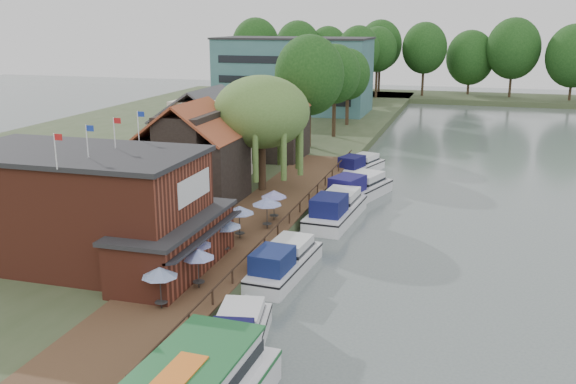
% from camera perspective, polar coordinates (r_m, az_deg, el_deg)
% --- Properties ---
extents(ground, '(260.00, 260.00, 0.00)m').
position_cam_1_polar(ground, '(38.95, 3.57, -9.36)').
color(ground, '#4F5C5A').
rests_on(ground, ground).
extents(land_bank, '(50.00, 140.00, 1.00)m').
position_cam_1_polar(land_bank, '(80.68, -11.88, 3.62)').
color(land_bank, '#384728').
rests_on(land_bank, ground).
extents(quay_deck, '(6.00, 50.00, 0.10)m').
position_cam_1_polar(quay_deck, '(49.63, -2.87, -2.58)').
color(quay_deck, '#47301E').
rests_on(quay_deck, land_bank).
extents(quay_rail, '(0.20, 49.00, 1.00)m').
position_cam_1_polar(quay_rail, '(49.17, 0.29, -2.18)').
color(quay_rail, black).
rests_on(quay_rail, land_bank).
extents(pub, '(20.00, 11.00, 7.30)m').
position_cam_1_polar(pub, '(41.60, -15.81, -1.48)').
color(pub, maroon).
rests_on(pub, land_bank).
extents(hotel_block, '(25.40, 12.40, 12.30)m').
position_cam_1_polar(hotel_block, '(109.11, 0.49, 10.39)').
color(hotel_block, '#38666B').
rests_on(hotel_block, land_bank).
extents(cottage_a, '(8.60, 7.60, 8.50)m').
position_cam_1_polar(cottage_a, '(54.73, -8.50, 3.49)').
color(cottage_a, black).
rests_on(cottage_a, land_bank).
extents(cottage_b, '(9.60, 8.60, 8.50)m').
position_cam_1_polar(cottage_b, '(64.90, -7.24, 5.35)').
color(cottage_b, beige).
rests_on(cottage_b, land_bank).
extents(cottage_c, '(7.60, 7.60, 8.50)m').
position_cam_1_polar(cottage_c, '(71.83, -1.43, 6.40)').
color(cottage_c, black).
rests_on(cottage_c, land_bank).
extents(willow, '(8.60, 8.60, 10.43)m').
position_cam_1_polar(willow, '(57.47, -2.36, 5.17)').
color(willow, '#476B2D').
rests_on(willow, land_bank).
extents(umbrella_0, '(1.97, 1.97, 2.38)m').
position_cam_1_polar(umbrella_0, '(35.17, -11.27, -8.35)').
color(umbrella_0, navy).
rests_on(umbrella_0, quay_deck).
extents(umbrella_1, '(1.97, 1.97, 2.38)m').
position_cam_1_polar(umbrella_1, '(37.40, -7.98, -6.74)').
color(umbrella_1, navy).
rests_on(umbrella_1, quay_deck).
extents(umbrella_2, '(2.40, 2.40, 2.38)m').
position_cam_1_polar(umbrella_2, '(39.38, -8.46, -5.62)').
color(umbrella_2, navy).
rests_on(umbrella_2, quay_deck).
extents(umbrella_3, '(2.35, 2.35, 2.38)m').
position_cam_1_polar(umbrella_3, '(42.55, -5.70, -3.93)').
color(umbrella_3, navy).
rests_on(umbrella_3, quay_deck).
extents(umbrella_4, '(2.13, 2.13, 2.38)m').
position_cam_1_polar(umbrella_4, '(45.38, -4.33, -2.68)').
color(umbrella_4, navy).
rests_on(umbrella_4, quay_deck).
extents(umbrella_5, '(2.23, 2.23, 2.38)m').
position_cam_1_polar(umbrella_5, '(47.33, -1.88, -1.89)').
color(umbrella_5, navy).
rests_on(umbrella_5, quay_deck).
extents(umbrella_6, '(2.02, 2.02, 2.38)m').
position_cam_1_polar(umbrella_6, '(49.33, -1.26, -1.18)').
color(umbrella_6, navy).
rests_on(umbrella_6, quay_deck).
extents(cruiser_0, '(4.55, 9.58, 2.20)m').
position_cam_1_polar(cruiser_0, '(32.51, -4.66, -12.45)').
color(cruiser_0, white).
rests_on(cruiser_0, ground).
extents(cruiser_1, '(3.83, 9.88, 2.34)m').
position_cam_1_polar(cruiser_1, '(41.69, -0.45, -5.90)').
color(cruiser_1, silver).
rests_on(cruiser_1, ground).
extents(cruiser_2, '(4.12, 10.78, 2.59)m').
position_cam_1_polar(cruiser_2, '(52.88, 4.29, -1.21)').
color(cruiser_2, white).
rests_on(cruiser_2, ground).
extents(cruiser_3, '(6.30, 10.94, 2.54)m').
position_cam_1_polar(cruiser_3, '(59.49, 6.20, 0.57)').
color(cruiser_3, silver).
rests_on(cruiser_3, ground).
extents(cruiser_4, '(5.47, 9.55, 2.17)m').
position_cam_1_polar(cruiser_4, '(69.61, 6.34, 2.54)').
color(cruiser_4, white).
rests_on(cruiser_4, ground).
extents(swan, '(0.44, 0.44, 0.44)m').
position_cam_1_polar(swan, '(31.47, -9.15, -15.44)').
color(swan, white).
rests_on(swan, ground).
extents(bank_tree_0, '(8.34, 8.34, 13.46)m').
position_cam_1_polar(bank_tree_0, '(77.89, 1.90, 8.92)').
color(bank_tree_0, '#143811').
rests_on(bank_tree_0, land_bank).
extents(bank_tree_1, '(6.72, 6.72, 12.12)m').
position_cam_1_polar(bank_tree_1, '(85.13, 4.14, 8.96)').
color(bank_tree_1, '#143811').
rests_on(bank_tree_1, land_bank).
extents(bank_tree_2, '(6.45, 6.45, 11.10)m').
position_cam_1_polar(bank_tree_2, '(95.25, 5.32, 9.28)').
color(bank_tree_2, '#143811').
rests_on(bank_tree_2, land_bank).
extents(bank_tree_3, '(6.80, 6.80, 11.83)m').
position_cam_1_polar(bank_tree_3, '(116.67, 4.03, 10.55)').
color(bank_tree_3, '#143811').
rests_on(bank_tree_3, land_bank).
extents(bank_tree_4, '(7.85, 7.85, 14.10)m').
position_cam_1_polar(bank_tree_4, '(122.32, 6.25, 11.24)').
color(bank_tree_4, '#143811').
rests_on(bank_tree_4, land_bank).
extents(bank_tree_5, '(7.70, 7.70, 13.85)m').
position_cam_1_polar(bank_tree_5, '(130.14, 7.91, 11.36)').
color(bank_tree_5, '#143811').
rests_on(bank_tree_5, land_bank).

